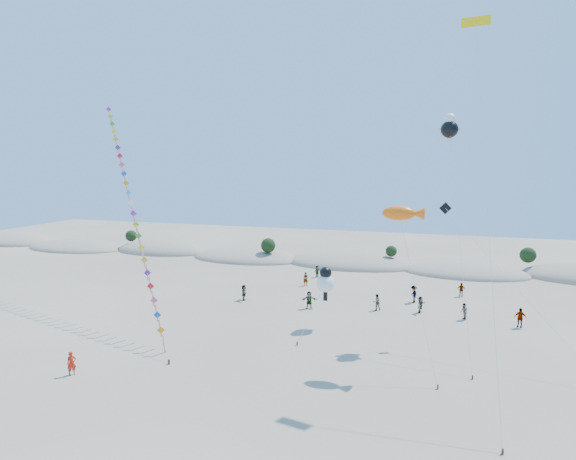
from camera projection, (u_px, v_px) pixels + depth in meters
The scene contains 10 objects.
ground at pixel (212, 419), 27.97m from camera, with size 160.00×160.00×0.00m, color gray.
dune_ridge at pixel (356, 264), 70.32m from camera, with size 145.30×11.49×5.57m.
kite_train at pixel (130, 200), 46.48m from camera, with size 19.07×19.05×21.57m.
fish_kite at pixel (404, 214), 34.88m from camera, with size 4.44×4.74×11.67m.
cartoon_kite_low at pixel (326, 281), 43.19m from camera, with size 2.01×6.01×5.55m.
cartoon_kite_high at pixel (450, 128), 41.07m from camera, with size 3.12×11.23×18.97m.
parafoil_kite at pixel (477, 32), 33.22m from camera, with size 2.70×13.02×24.92m.
dark_kite at pixel (483, 250), 37.77m from camera, with size 11.08×8.45×11.52m.
flyer_foreground at pixel (72, 363), 33.64m from camera, with size 0.62×0.40×1.69m, color red.
beachgoers at pixel (396, 298), 49.80m from camera, with size 36.62×14.76×1.84m.
Camera 1 is at (12.03, -23.67, 14.76)m, focal length 30.00 mm.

